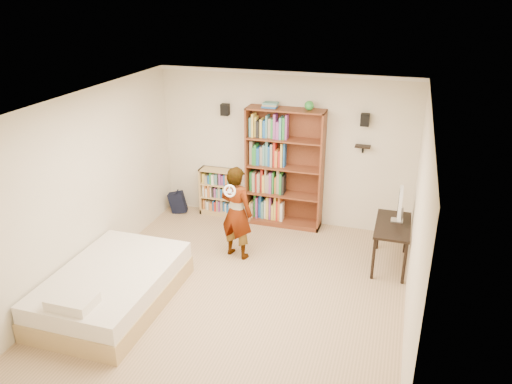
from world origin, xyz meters
TOP-DOWN VIEW (x-y plane):
  - ground at (0.00, 0.00)m, footprint 4.50×5.00m
  - room_shell at (0.00, 0.00)m, footprint 4.52×5.02m
  - crown_molding at (0.00, 0.00)m, footprint 4.50×5.00m
  - speaker_left at (-1.05, 2.40)m, footprint 0.14×0.12m
  - speaker_right at (1.35, 2.40)m, footprint 0.14×0.12m
  - wall_shelf at (1.35, 2.41)m, footprint 0.25×0.16m
  - tall_bookshelf at (0.06, 2.31)m, footprint 1.34×0.39m
  - low_bookshelf at (-1.19, 2.37)m, footprint 0.71×0.27m
  - computer_desk at (1.97, 1.39)m, footprint 0.51×1.02m
  - imac at (2.02, 1.53)m, footprint 0.10×0.49m
  - daybed at (-1.53, -0.75)m, footprint 1.39×2.14m
  - person at (-0.36, 0.98)m, footprint 0.62×0.49m
  - wii_wheel at (-0.36, 0.69)m, footprint 0.19×0.07m
  - navy_bag at (-1.97, 2.19)m, footprint 0.35×0.26m

SIDE VIEW (x-z plane):
  - ground at x=0.00m, z-range -0.01..0.01m
  - navy_bag at x=-1.97m, z-range 0.00..0.42m
  - daybed at x=-1.53m, z-range 0.00..0.63m
  - computer_desk at x=1.97m, z-range 0.00..0.70m
  - low_bookshelf at x=-1.19m, z-range 0.00..0.89m
  - person at x=-0.36m, z-range 0.00..1.51m
  - imac at x=2.02m, z-range 0.70..1.19m
  - tall_bookshelf at x=0.06m, z-range 0.00..2.11m
  - wii_wheel at x=-0.36m, z-range 1.13..1.32m
  - wall_shelf at x=1.35m, z-range 1.54..1.56m
  - room_shell at x=0.00m, z-range 0.41..3.12m
  - speaker_left at x=-1.05m, z-range 1.90..2.10m
  - speaker_right at x=1.35m, z-range 1.90..2.10m
  - crown_molding at x=0.00m, z-range 2.64..2.70m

